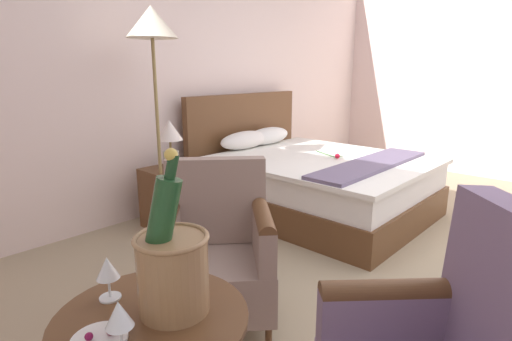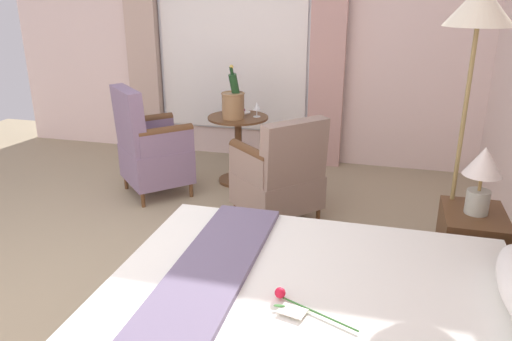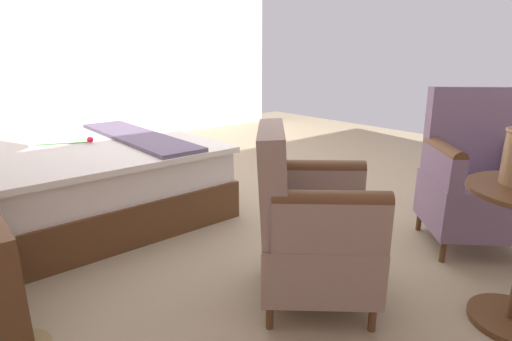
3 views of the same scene
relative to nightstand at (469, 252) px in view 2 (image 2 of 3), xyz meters
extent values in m
plane|color=tan|center=(0.74, -2.26, -0.27)|extent=(7.60, 7.60, 0.00)
cube|color=silver|center=(-2.37, -2.26, 1.17)|extent=(0.12, 5.41, 2.88)
cube|color=white|center=(-2.29, -2.26, 1.14)|extent=(0.02, 1.72, 2.19)
cube|color=white|center=(-2.26, -2.26, 1.14)|extent=(0.02, 1.64, 2.14)
cube|color=#CA9C94|center=(-2.21, -1.21, 1.07)|extent=(0.10, 0.36, 2.68)
cube|color=#BFA494|center=(-2.21, -3.30, 1.07)|extent=(0.10, 0.36, 2.68)
cube|color=white|center=(1.18, -0.78, 0.13)|extent=(1.53, 1.92, 0.23)
cube|color=white|center=(1.18, -0.84, 0.27)|extent=(1.61, 1.86, 0.04)
cube|color=slate|center=(1.18, -1.32, 0.31)|extent=(1.58, 0.36, 0.03)
cylinder|color=#2D6628|center=(1.29, -0.78, 0.30)|extent=(0.16, 0.35, 0.01)
sphere|color=red|center=(1.22, -0.96, 0.32)|extent=(0.05, 0.05, 0.05)
ellipsoid|color=#33702D|center=(1.29, -0.94, 0.31)|extent=(0.03, 0.05, 0.01)
cube|color=white|center=(1.31, -0.89, 0.30)|extent=(0.10, 0.13, 0.00)
cube|color=brown|center=(0.00, 0.00, 0.00)|extent=(0.49, 0.37, 0.54)
sphere|color=olive|center=(0.26, 0.00, 0.12)|extent=(0.02, 0.02, 0.02)
cylinder|color=#AFB5A7|center=(0.00, 0.00, 0.34)|extent=(0.14, 0.14, 0.15)
cylinder|color=olive|center=(0.00, 0.00, 0.47)|extent=(0.02, 0.02, 0.10)
cone|color=silver|center=(0.00, 0.00, 0.60)|extent=(0.23, 0.23, 0.17)
cylinder|color=olive|center=(-0.19, -0.12, -0.25)|extent=(0.28, 0.28, 0.03)
cylinder|color=olive|center=(-0.19, -0.12, 0.56)|extent=(0.03, 0.03, 1.59)
cone|color=#EFE5C6|center=(-0.19, -0.12, 1.47)|extent=(0.40, 0.40, 0.24)
cylinder|color=brown|center=(-1.47, -1.96, -0.25)|extent=(0.40, 0.40, 0.03)
cylinder|color=brown|center=(-1.47, -1.96, 0.05)|extent=(0.07, 0.07, 0.65)
cylinder|color=brown|center=(-1.47, -1.96, 0.39)|extent=(0.58, 0.58, 0.02)
cylinder|color=#96714A|center=(-1.40, -1.99, 0.52)|extent=(0.21, 0.21, 0.24)
torus|color=#96714A|center=(-1.40, -1.99, 0.64)|extent=(0.23, 0.23, 0.02)
cylinder|color=white|center=(-1.40, -1.99, 0.62)|extent=(0.19, 0.19, 0.03)
cylinder|color=#1E4723|center=(-1.42, -1.97, 0.68)|extent=(0.13, 0.11, 0.31)
cylinder|color=#193D1E|center=(-1.39, -1.99, 0.85)|extent=(0.04, 0.04, 0.08)
sphere|color=gold|center=(-1.39, -1.99, 0.89)|extent=(0.04, 0.04, 0.04)
cylinder|color=white|center=(-1.51, -1.78, 0.40)|extent=(0.07, 0.07, 0.01)
cylinder|color=white|center=(-1.51, -1.78, 0.44)|extent=(0.01, 0.01, 0.07)
cone|color=white|center=(-1.51, -1.78, 0.51)|extent=(0.07, 0.07, 0.07)
cylinder|color=white|center=(-1.61, -2.04, 0.40)|extent=(0.06, 0.06, 0.01)
cylinder|color=white|center=(-1.61, -2.04, 0.44)|extent=(0.01, 0.01, 0.07)
cone|color=white|center=(-1.61, -2.04, 0.51)|extent=(0.07, 0.07, 0.07)
cylinder|color=white|center=(-1.63, -1.96, 0.41)|extent=(0.15, 0.15, 0.01)
sphere|color=maroon|center=(-1.60, -1.97, 0.42)|extent=(0.03, 0.03, 0.03)
sphere|color=maroon|center=(-1.65, -1.95, 0.42)|extent=(0.02, 0.02, 0.02)
cylinder|color=brown|center=(-1.07, -1.40, -0.21)|extent=(0.04, 0.04, 0.12)
cylinder|color=brown|center=(-0.68, -1.75, -0.21)|extent=(0.04, 0.04, 0.12)
cylinder|color=brown|center=(-0.75, -1.05, -0.21)|extent=(0.04, 0.04, 0.12)
cylinder|color=brown|center=(-0.37, -1.40, -0.21)|extent=(0.04, 0.04, 0.12)
cube|color=gray|center=(-0.72, -1.40, -0.01)|extent=(0.81, 0.81, 0.28)
cube|color=gray|center=(-0.56, -1.24, 0.38)|extent=(0.52, 0.49, 0.50)
cube|color=gray|center=(-0.91, -1.25, 0.25)|extent=(0.41, 0.43, 0.23)
cylinder|color=brown|center=(-0.91, -1.25, 0.36)|extent=(0.41, 0.43, 0.09)
cube|color=gray|center=(-0.55, -1.58, 0.25)|extent=(0.41, 0.43, 0.23)
cylinder|color=brown|center=(-0.55, -1.58, 0.36)|extent=(0.41, 0.43, 0.09)
cylinder|color=brown|center=(-0.98, -2.27, -0.20)|extent=(0.04, 0.04, 0.14)
cylinder|color=brown|center=(-1.33, -2.63, -0.20)|extent=(0.04, 0.04, 0.14)
cylinder|color=brown|center=(-0.65, -2.60, -0.20)|extent=(0.04, 0.04, 0.14)
cylinder|color=brown|center=(-1.00, -2.96, -0.20)|extent=(0.04, 0.04, 0.14)
cube|color=slate|center=(-0.99, -2.62, 0.03)|extent=(0.80, 0.80, 0.32)
cube|color=slate|center=(-0.83, -2.77, 0.47)|extent=(0.49, 0.50, 0.57)
cube|color=slate|center=(-0.83, -2.43, 0.29)|extent=(0.42, 0.41, 0.20)
cylinder|color=brown|center=(-0.83, -2.43, 0.39)|extent=(0.42, 0.41, 0.09)
cube|color=slate|center=(-1.17, -2.77, 0.29)|extent=(0.42, 0.41, 0.20)
cylinder|color=brown|center=(-1.17, -2.77, 0.39)|extent=(0.42, 0.41, 0.09)
camera|label=1|loc=(-2.03, -2.91, 1.11)|focal=28.00mm
camera|label=2|loc=(3.03, -0.59, 1.56)|focal=35.00mm
camera|label=3|loc=(-1.91, 0.01, 0.96)|focal=28.00mm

